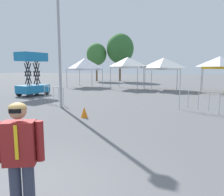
{
  "coord_description": "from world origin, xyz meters",
  "views": [
    {
      "loc": [
        2.81,
        -2.55,
        2.24
      ],
      "look_at": [
        0.28,
        3.61,
        1.3
      ],
      "focal_mm": 35.06,
      "sensor_mm": 36.0,
      "label": 1
    }
  ],
  "objects_px": {
    "canopy_tent_center": "(85,64)",
    "canopy_tent_right_of_center": "(128,63)",
    "canopy_tent_far_right": "(220,63)",
    "tree_behind_tents_right": "(120,49)",
    "scissor_lift": "(33,82)",
    "canopy_tent_left_of_center": "(164,64)",
    "tree_behind_tents_left": "(97,54)",
    "traffic_cone_near_barrier": "(84,112)",
    "light_pole_near_lift": "(59,26)",
    "crowd_barrier_near_person": "(199,97)",
    "crowd_barrier_mid_lot": "(54,92)",
    "person_foreground": "(20,156)"
  },
  "relations": [
    {
      "from": "crowd_barrier_mid_lot",
      "to": "crowd_barrier_near_person",
      "type": "xyz_separation_m",
      "value": [
        8.33,
        0.67,
        0.0
      ]
    },
    {
      "from": "canopy_tent_center",
      "to": "canopy_tent_far_right",
      "type": "height_order",
      "value": "canopy_tent_center"
    },
    {
      "from": "person_foreground",
      "to": "canopy_tent_center",
      "type": "bearing_deg",
      "value": 116.94
    },
    {
      "from": "person_foreground",
      "to": "crowd_barrier_mid_lot",
      "type": "distance_m",
      "value": 10.82
    },
    {
      "from": "canopy_tent_left_of_center",
      "to": "tree_behind_tents_right",
      "type": "bearing_deg",
      "value": 127.78
    },
    {
      "from": "canopy_tent_left_of_center",
      "to": "tree_behind_tents_left",
      "type": "bearing_deg",
      "value": 140.9
    },
    {
      "from": "canopy_tent_far_right",
      "to": "scissor_lift",
      "type": "height_order",
      "value": "scissor_lift"
    },
    {
      "from": "tree_behind_tents_right",
      "to": "traffic_cone_near_barrier",
      "type": "relative_size",
      "value": 15.86
    },
    {
      "from": "tree_behind_tents_right",
      "to": "person_foreground",
      "type": "bearing_deg",
      "value": -72.15
    },
    {
      "from": "scissor_lift",
      "to": "light_pole_near_lift",
      "type": "bearing_deg",
      "value": -34.32
    },
    {
      "from": "canopy_tent_left_of_center",
      "to": "tree_behind_tents_left",
      "type": "distance_m",
      "value": 16.07
    },
    {
      "from": "scissor_lift",
      "to": "person_foreground",
      "type": "distance_m",
      "value": 15.29
    },
    {
      "from": "canopy_tent_far_right",
      "to": "tree_behind_tents_right",
      "type": "distance_m",
      "value": 18.29
    },
    {
      "from": "canopy_tent_center",
      "to": "traffic_cone_near_barrier",
      "type": "relative_size",
      "value": 7.05
    },
    {
      "from": "tree_behind_tents_right",
      "to": "traffic_cone_near_barrier",
      "type": "distance_m",
      "value": 26.77
    },
    {
      "from": "canopy_tent_right_of_center",
      "to": "tree_behind_tents_left",
      "type": "xyz_separation_m",
      "value": [
        -8.74,
        10.39,
        1.6
      ]
    },
    {
      "from": "tree_behind_tents_left",
      "to": "crowd_barrier_near_person",
      "type": "xyz_separation_m",
      "value": [
        15.88,
        -20.65,
        -3.56
      ]
    },
    {
      "from": "person_foreground",
      "to": "traffic_cone_near_barrier",
      "type": "height_order",
      "value": "person_foreground"
    },
    {
      "from": "scissor_lift",
      "to": "canopy_tent_left_of_center",
      "type": "bearing_deg",
      "value": 44.57
    },
    {
      "from": "scissor_lift",
      "to": "light_pole_near_lift",
      "type": "distance_m",
      "value": 7.08
    },
    {
      "from": "canopy_tent_center",
      "to": "canopy_tent_right_of_center",
      "type": "relative_size",
      "value": 1.03
    },
    {
      "from": "crowd_barrier_near_person",
      "to": "tree_behind_tents_right",
      "type": "bearing_deg",
      "value": 119.25
    },
    {
      "from": "scissor_lift",
      "to": "tree_behind_tents_right",
      "type": "bearing_deg",
      "value": 90.02
    },
    {
      "from": "canopy_tent_center",
      "to": "canopy_tent_far_right",
      "type": "distance_m",
      "value": 13.77
    },
    {
      "from": "canopy_tent_left_of_center",
      "to": "person_foreground",
      "type": "bearing_deg",
      "value": -86.2
    },
    {
      "from": "canopy_tent_right_of_center",
      "to": "canopy_tent_center",
      "type": "bearing_deg",
      "value": 178.85
    },
    {
      "from": "crowd_barrier_near_person",
      "to": "canopy_tent_right_of_center",
      "type": "bearing_deg",
      "value": 124.83
    },
    {
      "from": "canopy_tent_center",
      "to": "canopy_tent_left_of_center",
      "type": "bearing_deg",
      "value": 1.38
    },
    {
      "from": "canopy_tent_left_of_center",
      "to": "canopy_tent_far_right",
      "type": "xyz_separation_m",
      "value": [
        4.99,
        -0.39,
        0.07
      ]
    },
    {
      "from": "person_foreground",
      "to": "canopy_tent_right_of_center",
      "type": "bearing_deg",
      "value": 104.15
    },
    {
      "from": "traffic_cone_near_barrier",
      "to": "light_pole_near_lift",
      "type": "bearing_deg",
      "value": 145.4
    },
    {
      "from": "scissor_lift",
      "to": "crowd_barrier_near_person",
      "type": "relative_size",
      "value": 1.69
    },
    {
      "from": "canopy_tent_center",
      "to": "light_pole_near_lift",
      "type": "height_order",
      "value": "light_pole_near_lift"
    },
    {
      "from": "canopy_tent_center",
      "to": "scissor_lift",
      "type": "relative_size",
      "value": 1.0
    },
    {
      "from": "canopy_tent_center",
      "to": "tree_behind_tents_left",
      "type": "relative_size",
      "value": 0.55
    },
    {
      "from": "canopy_tent_left_of_center",
      "to": "crowd_barrier_near_person",
      "type": "xyz_separation_m",
      "value": [
        3.48,
        -10.57,
        -1.83
      ]
    },
    {
      "from": "canopy_tent_left_of_center",
      "to": "light_pole_near_lift",
      "type": "distance_m",
      "value": 12.84
    },
    {
      "from": "scissor_lift",
      "to": "crowd_barrier_mid_lot",
      "type": "height_order",
      "value": "scissor_lift"
    },
    {
      "from": "canopy_tent_right_of_center",
      "to": "canopy_tent_left_of_center",
      "type": "relative_size",
      "value": 1.03
    },
    {
      "from": "canopy_tent_right_of_center",
      "to": "canopy_tent_left_of_center",
      "type": "distance_m",
      "value": 3.67
    },
    {
      "from": "person_foreground",
      "to": "traffic_cone_near_barrier",
      "type": "xyz_separation_m",
      "value": [
        -2.56,
        6.27,
        -0.79
      ]
    },
    {
      "from": "person_foreground",
      "to": "light_pole_near_lift",
      "type": "relative_size",
      "value": 0.23
    },
    {
      "from": "tree_behind_tents_left",
      "to": "traffic_cone_near_barrier",
      "type": "bearing_deg",
      "value": -64.97
    },
    {
      "from": "crowd_barrier_near_person",
      "to": "traffic_cone_near_barrier",
      "type": "bearing_deg",
      "value": -145.2
    },
    {
      "from": "person_foreground",
      "to": "light_pole_near_lift",
      "type": "distance_m",
      "value": 9.97
    },
    {
      "from": "canopy_tent_center",
      "to": "scissor_lift",
      "type": "height_order",
      "value": "scissor_lift"
    },
    {
      "from": "canopy_tent_right_of_center",
      "to": "scissor_lift",
      "type": "xyz_separation_m",
      "value": [
        -5.14,
        -8.35,
        -1.64
      ]
    },
    {
      "from": "canopy_tent_right_of_center",
      "to": "tree_behind_tents_right",
      "type": "height_order",
      "value": "tree_behind_tents_right"
    },
    {
      "from": "canopy_tent_left_of_center",
      "to": "tree_behind_tents_right",
      "type": "xyz_separation_m",
      "value": [
        -8.8,
        11.35,
        2.61
      ]
    },
    {
      "from": "person_foreground",
      "to": "scissor_lift",
      "type": "bearing_deg",
      "value": 131.49
    }
  ]
}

